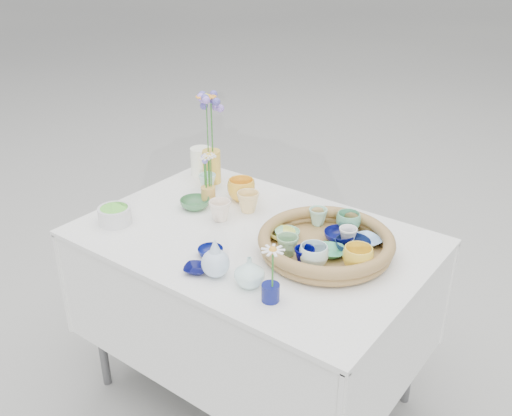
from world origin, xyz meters
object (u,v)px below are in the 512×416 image
Objects in this scene: bud_vase_seafoam at (249,272)px; tall_vase_yellow at (212,167)px; display_table at (253,391)px; wicker_tray at (326,244)px.

bud_vase_seafoam is 0.83m from tall_vase_yellow.
wicker_tray is at bearing 10.12° from display_table.
wicker_tray reaches higher than display_table.
wicker_tray is 3.18× the size of tall_vase_yellow.
wicker_tray is 4.68× the size of bud_vase_seafoam.
bud_vase_seafoam is (0.19, -0.27, 0.82)m from display_table.
display_table is 12.43× the size of bud_vase_seafoam.
tall_vase_yellow reaches higher than bud_vase_seafoam.
tall_vase_yellow is at bearing 138.87° from bud_vase_seafoam.
bud_vase_seafoam is at bearing -54.80° from display_table.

